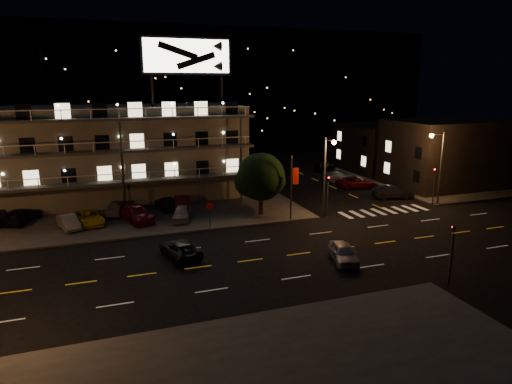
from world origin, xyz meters
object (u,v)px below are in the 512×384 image
object	(u,v)px
side_car_0	(393,192)
road_car_east	(343,253)
tree	(260,178)
lot_car_7	(118,207)
lot_car_2	(89,218)
road_car_west	(180,249)
lot_car_4	(182,213)

from	to	relation	value
side_car_0	road_car_east	distance (m)	21.37
tree	side_car_0	distance (m)	17.24
lot_car_7	side_car_0	distance (m)	30.62
side_car_0	tree	bearing A→B (deg)	109.42
tree	side_car_0	xyz separation A→B (m)	(16.89, 1.46, -3.12)
lot_car_2	road_car_east	world-z (taller)	lot_car_2
road_car_east	road_car_west	distance (m)	12.45
tree	lot_car_2	xyz separation A→B (m)	(-16.32, 2.19, -3.09)
lot_car_2	lot_car_7	bearing A→B (deg)	29.08
lot_car_4	lot_car_7	xyz separation A→B (m)	(-5.71, 4.30, -0.02)
side_car_0	road_car_west	size ratio (longest dim) A/B	0.98
lot_car_4	side_car_0	distance (m)	24.72
road_car_west	lot_car_2	bearing A→B (deg)	-69.66
side_car_0	road_car_west	world-z (taller)	side_car_0
lot_car_2	road_car_east	xyz separation A→B (m)	(18.00, -15.75, -0.08)
road_car_west	lot_car_7	bearing A→B (deg)	-85.63
road_car_east	road_car_west	bearing A→B (deg)	170.80
lot_car_4	side_car_0	xyz separation A→B (m)	(24.70, 0.77, -0.09)
lot_car_2	road_car_west	size ratio (longest dim) A/B	0.98
road_car_east	lot_car_7	bearing A→B (deg)	144.21
tree	side_car_0	size ratio (longest dim) A/B	1.38
tree	lot_car_7	xyz separation A→B (m)	(-13.52, 5.00, -3.05)
lot_car_4	lot_car_7	bearing A→B (deg)	160.71
lot_car_7	side_car_0	xyz separation A→B (m)	(30.41, -3.53, -0.07)
tree	lot_car_2	bearing A→B (deg)	172.36
tree	side_car_0	bearing A→B (deg)	4.95
lot_car_7	road_car_west	distance (m)	14.01
side_car_0	lot_car_2	bearing A→B (deg)	103.22
tree	lot_car_2	size ratio (longest dim) A/B	1.38
road_car_west	road_car_east	bearing A→B (deg)	144.41
lot_car_4	road_car_east	world-z (taller)	lot_car_4
lot_car_4	road_car_west	bearing A→B (deg)	-83.83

